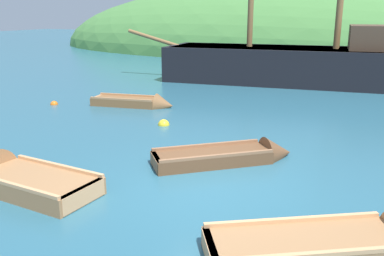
# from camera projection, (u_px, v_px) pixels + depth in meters

# --- Properties ---
(ground_plane) EXTENTS (120.00, 120.00, 0.00)m
(ground_plane) POSITION_uv_depth(u_px,v_px,m) (212.00, 186.00, 8.60)
(ground_plane) COLOR #285B70
(shore_hill) EXTENTS (50.24, 23.10, 12.35)m
(shore_hill) POSITION_uv_depth(u_px,v_px,m) (303.00, 50.00, 38.59)
(shore_hill) COLOR #477F3D
(shore_hill) RESTS_ON ground
(sailing_ship) EXTENTS (15.41, 5.05, 10.78)m
(sailing_ship) POSITION_uv_depth(u_px,v_px,m) (297.00, 70.00, 20.82)
(sailing_ship) COLOR black
(sailing_ship) RESTS_ON ground
(rowboat_near_dock) EXTENTS (3.18, 2.90, 0.87)m
(rowboat_near_dock) POSITION_uv_depth(u_px,v_px,m) (232.00, 158.00, 10.01)
(rowboat_near_dock) COLOR brown
(rowboat_near_dock) RESTS_ON ground
(rowboat_center) EXTENTS (3.22, 1.39, 0.86)m
(rowboat_center) POSITION_uv_depth(u_px,v_px,m) (137.00, 104.00, 15.85)
(rowboat_center) COLOR brown
(rowboat_center) RESTS_ON ground
(rowboat_portside) EXTENTS (3.59, 2.77, 1.00)m
(rowboat_portside) POSITION_uv_depth(u_px,v_px,m) (344.00, 246.00, 6.24)
(rowboat_portside) COLOR #9E7047
(rowboat_portside) RESTS_ON ground
(rowboat_outer_left) EXTENTS (3.13, 1.42, 1.15)m
(rowboat_outer_left) POSITION_uv_depth(u_px,v_px,m) (20.00, 182.00, 8.52)
(rowboat_outer_left) COLOR #9E7047
(rowboat_outer_left) RESTS_ON ground
(buoy_orange) EXTENTS (0.29, 0.29, 0.29)m
(buoy_orange) POSITION_uv_depth(u_px,v_px,m) (54.00, 105.00, 16.13)
(buoy_orange) COLOR orange
(buoy_orange) RESTS_ON ground
(buoy_yellow) EXTENTS (0.36, 0.36, 0.36)m
(buoy_yellow) POSITION_uv_depth(u_px,v_px,m) (164.00, 125.00, 13.23)
(buoy_yellow) COLOR yellow
(buoy_yellow) RESTS_ON ground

